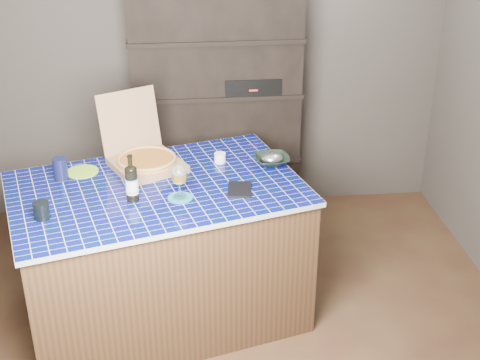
{
  "coord_description": "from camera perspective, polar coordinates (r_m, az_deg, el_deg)",
  "views": [
    {
      "loc": [
        -0.31,
        -3.11,
        2.65
      ],
      "look_at": [
        0.01,
        0.0,
        1.08
      ],
      "focal_mm": 50.0,
      "sensor_mm": 36.0,
      "label": 1
    }
  ],
  "objects": [
    {
      "name": "room",
      "position": [
        3.42,
        -0.25,
        2.56
      ],
      "size": [
        3.5,
        3.5,
        3.5
      ],
      "color": "brown",
      "rests_on": "ground"
    },
    {
      "name": "shelving_unit",
      "position": [
        4.97,
        -1.99,
        6.08
      ],
      "size": [
        1.2,
        0.41,
        1.8
      ],
      "color": "black",
      "rests_on": "floor"
    },
    {
      "name": "kitchen_island",
      "position": [
        4.07,
        -6.8,
        -6.19
      ],
      "size": [
        1.85,
        1.43,
        0.9
      ],
      "rotation": [
        0.0,
        0.0,
        0.26
      ],
      "color": "#492F1C",
      "rests_on": "floor"
    },
    {
      "name": "pizza_box",
      "position": [
        4.08,
        -8.11,
        1.89
      ],
      "size": [
        0.55,
        0.59,
        0.42
      ],
      "rotation": [
        0.0,
        0.0,
        0.46
      ],
      "color": "#94684C",
      "rests_on": "kitchen_island"
    },
    {
      "name": "mead_bottle",
      "position": [
        3.68,
        -9.23,
        -0.23
      ],
      "size": [
        0.07,
        0.07,
        0.27
      ],
      "color": "black",
      "rests_on": "kitchen_island"
    },
    {
      "name": "teal_trivet",
      "position": [
        3.71,
        -5.13,
        -1.51
      ],
      "size": [
        0.14,
        0.14,
        0.01
      ],
      "primitive_type": "cylinder",
      "color": "teal",
      "rests_on": "kitchen_island"
    },
    {
      "name": "wine_glass",
      "position": [
        3.65,
        -5.21,
        0.35
      ],
      "size": [
        0.09,
        0.09,
        0.19
      ],
      "color": "white",
      "rests_on": "teal_trivet"
    },
    {
      "name": "tumbler",
      "position": [
        3.63,
        -16.59,
        -2.49
      ],
      "size": [
        0.08,
        0.08,
        0.09
      ],
      "primitive_type": "cylinder",
      "color": "black",
      "rests_on": "kitchen_island"
    },
    {
      "name": "dvd_case",
      "position": [
        3.77,
        -0.03,
        -0.82
      ],
      "size": [
        0.15,
        0.2,
        0.01
      ],
      "primitive_type": "cube",
      "rotation": [
        0.0,
        0.0,
        -0.12
      ],
      "color": "black",
      "rests_on": "kitchen_island"
    },
    {
      "name": "bowl",
      "position": [
        4.09,
        2.75,
        1.71
      ],
      "size": [
        0.23,
        0.23,
        0.05
      ],
      "primitive_type": "imported",
      "rotation": [
        0.0,
        0.0,
        0.11
      ],
      "color": "black",
      "rests_on": "kitchen_island"
    },
    {
      "name": "foil_contents",
      "position": [
        4.08,
        2.75,
        1.89
      ],
      "size": [
        0.14,
        0.11,
        0.06
      ],
      "primitive_type": "ellipsoid",
      "color": "#BAB8C4",
      "rests_on": "bowl"
    },
    {
      "name": "white_jar",
      "position": [
        4.11,
        -1.72,
        1.91
      ],
      "size": [
        0.07,
        0.07,
        0.06
      ],
      "primitive_type": "cylinder",
      "color": "white",
      "rests_on": "kitchen_island"
    },
    {
      "name": "navy_cup",
      "position": [
        4.02,
        -15.08,
        0.94
      ],
      "size": [
        0.08,
        0.08,
        0.13
      ],
      "primitive_type": "cylinder",
      "color": "black",
      "rests_on": "kitchen_island"
    },
    {
      "name": "green_trivet",
      "position": [
        4.1,
        -13.3,
        0.7
      ],
      "size": [
        0.19,
        0.19,
        0.01
      ],
      "primitive_type": "cylinder",
      "color": "#86C92B",
      "rests_on": "kitchen_island"
    }
  ]
}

